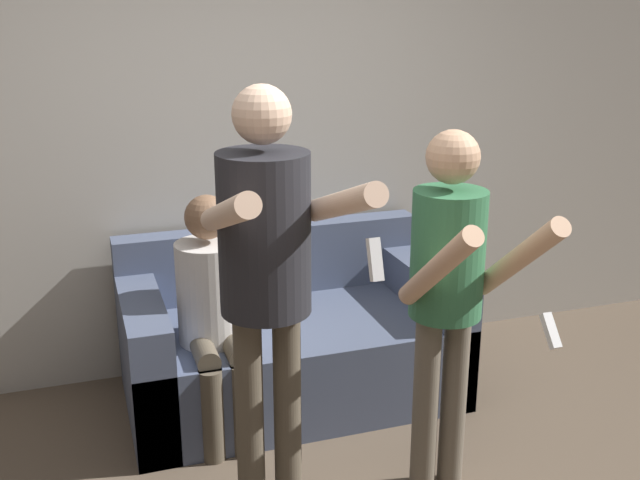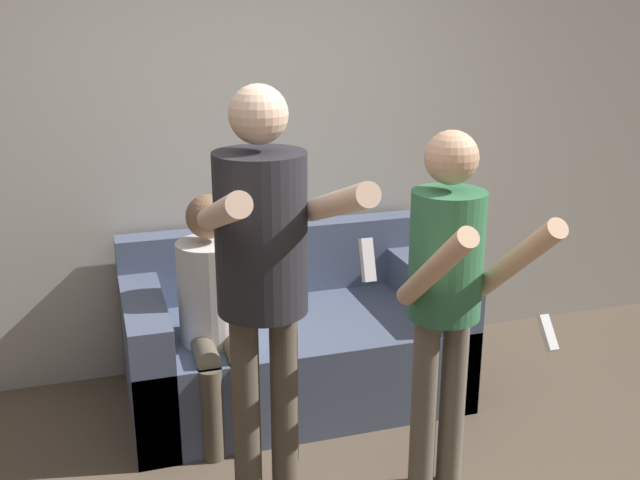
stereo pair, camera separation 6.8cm
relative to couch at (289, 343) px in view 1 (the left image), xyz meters
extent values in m
cube|color=#B7B2A8|center=(-0.24, 0.51, 1.05)|extent=(6.40, 0.06, 2.70)
cube|color=#4C5670|center=(0.00, -0.04, -0.07)|extent=(1.73, 0.96, 0.46)
cube|color=#4C5670|center=(0.00, 0.36, 0.36)|extent=(1.73, 0.16, 0.39)
cube|color=#4C5670|center=(-0.76, -0.04, 0.04)|extent=(0.20, 0.96, 0.68)
cube|color=#4C5670|center=(0.76, -0.04, 0.04)|extent=(0.20, 0.96, 0.68)
cylinder|color=brown|center=(-0.45, -1.01, 0.17)|extent=(0.11, 0.11, 0.94)
cylinder|color=brown|center=(-0.30, -1.01, 0.17)|extent=(0.11, 0.11, 0.94)
cylinder|color=#232328|center=(-0.38, -1.01, 0.94)|extent=(0.34, 0.34, 0.60)
sphere|color=beige|center=(-0.38, -1.01, 1.38)|extent=(0.21, 0.21, 0.21)
cylinder|color=beige|center=(-0.57, -1.30, 1.12)|extent=(0.08, 0.61, 0.28)
cylinder|color=beige|center=(-0.19, -1.30, 1.12)|extent=(0.08, 0.61, 0.28)
cube|color=white|center=(-0.19, -1.59, 1.02)|extent=(0.04, 0.07, 0.13)
cylinder|color=#6B6051|center=(0.31, -1.01, 0.11)|extent=(0.11, 0.11, 0.82)
cylinder|color=#6B6051|center=(0.44, -1.01, 0.11)|extent=(0.11, 0.11, 0.82)
cylinder|color=#337047|center=(0.38, -1.01, 0.79)|extent=(0.30, 0.30, 0.52)
sphere|color=tan|center=(0.38, -1.01, 1.18)|extent=(0.21, 0.21, 0.21)
cylinder|color=tan|center=(0.21, -1.25, 0.82)|extent=(0.08, 0.52, 0.45)
cylinder|color=tan|center=(0.55, -1.25, 0.82)|extent=(0.08, 0.52, 0.45)
cube|color=white|center=(0.55, -1.48, 0.63)|extent=(0.04, 0.10, 0.12)
cylinder|color=brown|center=(-0.52, -0.50, -0.07)|extent=(0.11, 0.11, 0.46)
cylinder|color=brown|center=(-0.37, -0.50, -0.07)|extent=(0.11, 0.11, 0.46)
cylinder|color=brown|center=(-0.52, -0.34, 0.19)|extent=(0.11, 0.32, 0.11)
cylinder|color=brown|center=(-0.37, -0.34, 0.19)|extent=(0.11, 0.32, 0.11)
cylinder|color=silver|center=(-0.44, -0.18, 0.41)|extent=(0.32, 0.32, 0.50)
sphere|color=brown|center=(-0.44, -0.18, 0.79)|extent=(0.21, 0.21, 0.21)
camera|label=1|loc=(-1.01, -3.54, 1.74)|focal=42.00mm
camera|label=2|loc=(-0.95, -3.56, 1.74)|focal=42.00mm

